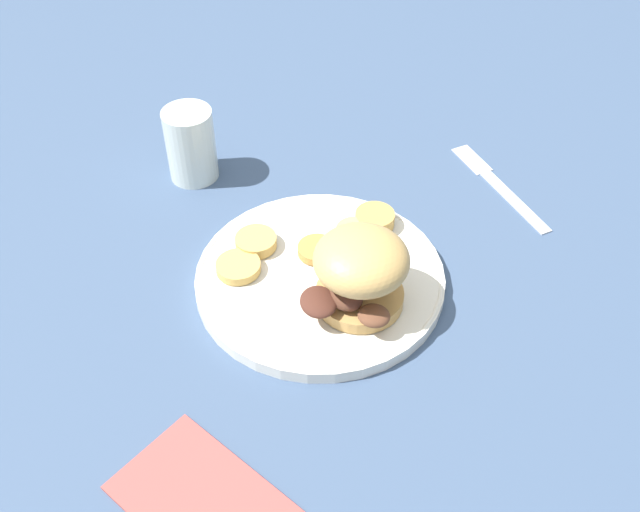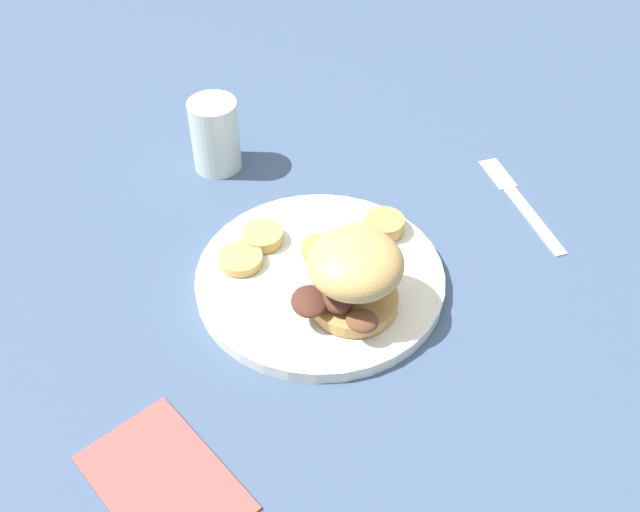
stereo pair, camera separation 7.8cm
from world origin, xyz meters
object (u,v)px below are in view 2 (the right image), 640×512
sandwich (352,275)px  fork (521,202)px  drinking_glass (215,135)px  dinner_plate (320,277)px

sandwich → fork: size_ratio=0.65×
sandwich → drinking_glass: bearing=-55.9°
dinner_plate → fork: dinner_plate is taller
sandwich → drinking_glass: (0.17, -0.25, -0.01)m
dinner_plate → fork: 0.28m
dinner_plate → fork: (-0.24, -0.14, -0.01)m
dinner_plate → sandwich: bearing=125.8°
drinking_glass → dinner_plate: bearing=123.7°
dinner_plate → fork: size_ratio=1.47×
sandwich → fork: 0.29m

